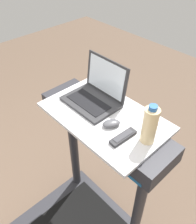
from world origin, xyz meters
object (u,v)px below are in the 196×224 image
Objects in this scene: laptop at (96,94)px; computer_mouse at (111,124)px; water_bottle at (150,125)px; tv_remote at (123,137)px.

laptop is 0.25m from computer_mouse.
laptop is 1.44× the size of water_bottle.
water_bottle is (0.20, 0.06, 0.09)m from computer_mouse.
water_bottle is 0.16m from tv_remote.
tv_remote is (0.33, -0.12, -0.04)m from laptop.
computer_mouse is 0.23m from water_bottle.
computer_mouse is 0.62× the size of tv_remote.
computer_mouse is at bearing -163.54° from water_bottle.
tv_remote is at bearing -138.02° from water_bottle.
tv_remote is (-0.09, -0.08, -0.09)m from water_bottle.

